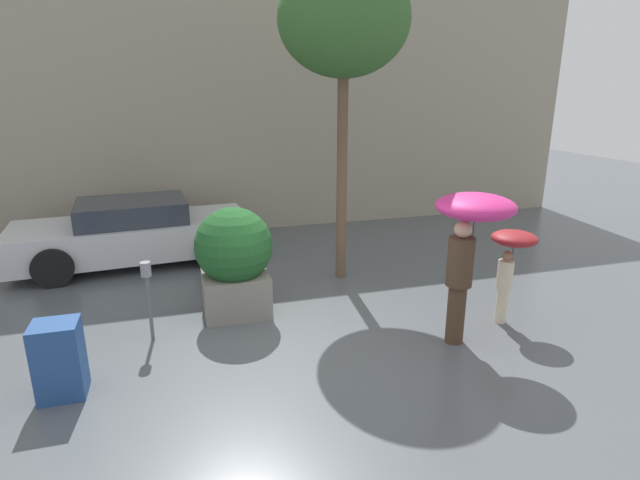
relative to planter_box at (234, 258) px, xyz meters
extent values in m
plane|color=#51565B|center=(0.72, -1.53, -0.90)|extent=(40.00, 40.00, 0.00)
cube|color=#9E937F|center=(0.72, 4.97, 2.10)|extent=(18.00, 0.30, 6.00)
cube|color=gray|center=(0.00, 0.00, -0.57)|extent=(1.00, 0.90, 0.65)
sphere|color=#1E5123|center=(0.00, 0.00, 0.20)|extent=(1.18, 1.18, 1.18)
cylinder|color=#473323|center=(2.78, -1.82, -0.48)|extent=(0.25, 0.25, 0.84)
cylinder|color=#473323|center=(2.78, -1.82, 0.28)|extent=(0.35, 0.35, 0.67)
sphere|color=tan|center=(2.78, -1.82, 0.73)|extent=(0.23, 0.23, 0.23)
cylinder|color=#4C4C51|center=(2.94, -1.82, 0.67)|extent=(0.02, 0.02, 0.71)
ellipsoid|color=#E02D84|center=(2.94, -1.82, 1.02)|extent=(1.03, 1.03, 0.33)
cylinder|color=beige|center=(3.78, -1.47, -0.62)|extent=(0.16, 0.16, 0.55)
cylinder|color=beige|center=(3.78, -1.47, -0.13)|extent=(0.23, 0.23, 0.43)
sphere|color=#997056|center=(3.78, -1.47, 0.16)|extent=(0.15, 0.15, 0.15)
cylinder|color=#4C4C51|center=(3.88, -1.46, 0.15)|extent=(0.02, 0.02, 0.52)
ellipsoid|color=maroon|center=(3.88, -1.46, 0.41)|extent=(0.66, 0.66, 0.21)
cube|color=silver|center=(-1.65, 3.02, -0.37)|extent=(4.70, 2.20, 0.66)
cube|color=#2D333D|center=(-1.65, 3.02, 0.17)|extent=(2.18, 1.71, 0.42)
cylinder|color=black|center=(-2.98, 1.99, -0.54)|extent=(0.72, 0.28, 0.71)
cylinder|color=black|center=(-3.14, 3.79, -0.54)|extent=(0.72, 0.28, 0.71)
cylinder|color=black|center=(-0.16, 2.24, -0.54)|extent=(0.72, 0.28, 0.71)
cylinder|color=black|center=(-0.32, 4.04, -0.54)|extent=(0.72, 0.28, 0.71)
cylinder|color=brown|center=(2.08, 1.04, 1.04)|extent=(0.19, 0.19, 3.87)
ellipsoid|color=#38662D|center=(2.08, 1.04, 3.58)|extent=(2.18, 2.18, 1.86)
cylinder|color=#595B60|center=(-1.25, -0.59, -0.42)|extent=(0.05, 0.05, 0.95)
cylinder|color=gray|center=(-1.25, -0.59, 0.16)|extent=(0.14, 0.14, 0.20)
cube|color=navy|center=(-2.19, -1.69, -0.45)|extent=(0.50, 0.44, 0.90)
camera|label=1|loc=(-0.77, -7.30, 2.47)|focal=28.00mm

